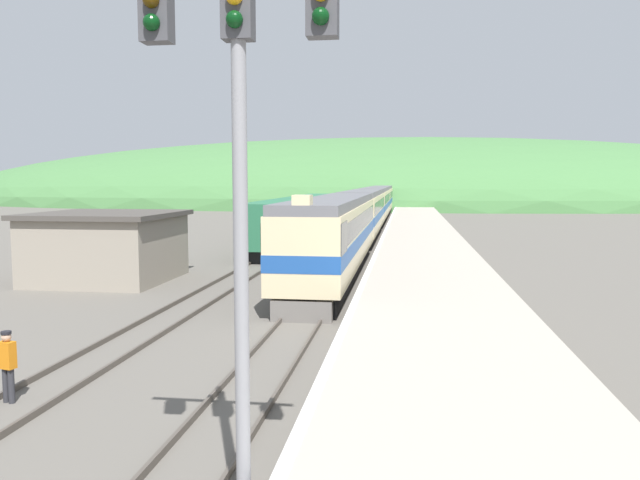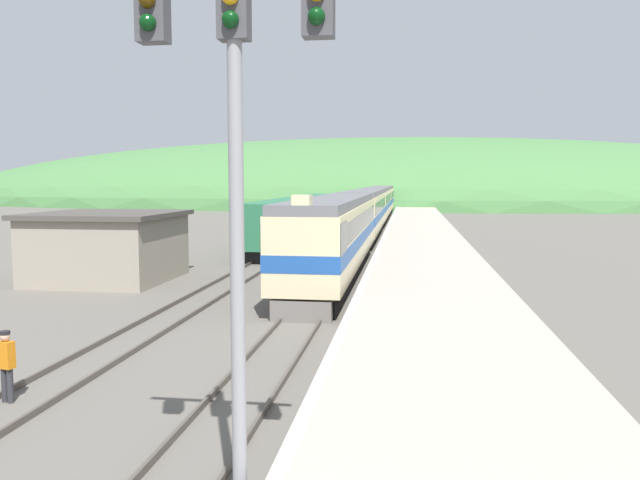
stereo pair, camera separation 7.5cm
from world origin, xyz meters
TOP-DOWN VIEW (x-y plane):
  - track_main at (0.00, 70.00)m, footprint 1.52×180.00m
  - track_siding at (-4.86, 70.00)m, footprint 1.52×180.00m
  - platform at (4.76, 50.00)m, footprint 5.85×140.00m
  - distant_hills at (0.00, 138.41)m, footprint 210.56×94.75m
  - station_shed at (-11.15, 25.17)m, footprint 6.63×6.82m
  - express_train_lead_car at (0.00, 27.61)m, footprint 2.87×21.10m
  - carriage_second at (0.00, 48.89)m, footprint 2.86×19.21m
  - carriage_third at (0.00, 68.98)m, footprint 2.86×19.21m
  - carriage_fourth at (0.00, 89.07)m, footprint 2.86×19.21m
  - carriage_fifth at (0.00, 109.16)m, footprint 2.86×19.21m
  - siding_train at (-4.86, 45.83)m, footprint 2.90×28.59m
  - signal_mast_main at (1.48, 4.00)m, footprint 3.30×0.42m
  - track_worker at (-5.23, 8.62)m, footprint 0.40×0.30m

SIDE VIEW (x-z plane):
  - distant_hills at x=0.00m, z-range -14.25..14.25m
  - track_main at x=0.00m, z-range 0.00..0.16m
  - track_siding at x=-4.86m, z-range 0.00..0.16m
  - platform at x=4.76m, z-range -0.01..0.91m
  - track_worker at x=-5.23m, z-range 0.11..1.76m
  - station_shed at x=-11.15m, z-range 0.02..3.46m
  - siding_train at x=-4.86m, z-range 0.06..3.68m
  - carriage_second at x=0.00m, z-range 0.18..4.34m
  - carriage_third at x=0.00m, z-range 0.18..4.34m
  - carriage_fourth at x=0.00m, z-range 0.18..4.34m
  - carriage_fifth at x=0.00m, z-range 0.18..4.34m
  - express_train_lead_car at x=0.00m, z-range 0.01..4.53m
  - signal_mast_main at x=1.48m, z-range 1.69..10.55m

